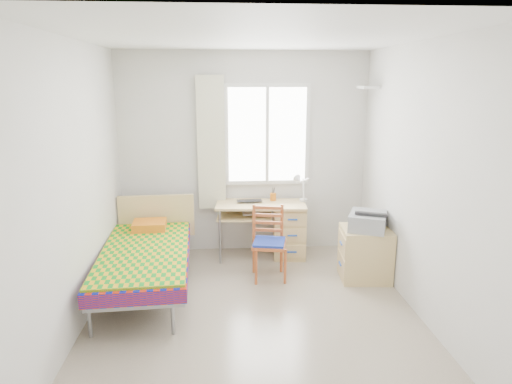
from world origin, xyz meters
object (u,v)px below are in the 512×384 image
cabinet (365,254)px  bed (146,254)px  chair (270,238)px  printer (368,221)px  desk (284,227)px

cabinet → bed: bearing=-172.5°
bed → chair: 1.38m
chair → cabinet: size_ratio=1.41×
bed → cabinet: size_ratio=3.33×
printer → bed: bearing=-155.0°
bed → chair: same height
chair → printer: chair is taller
desk → cabinet: (0.84, -0.78, -0.09)m
cabinet → printer: bearing=-36.8°
printer → desk: bearing=159.6°
chair → cabinet: bearing=4.6°
chair → printer: size_ratio=1.49×
chair → printer: 1.13m
desk → printer: size_ratio=2.06×
chair → bed: bearing=-158.1°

